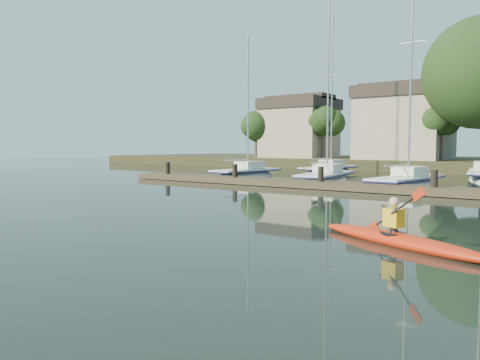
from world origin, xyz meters
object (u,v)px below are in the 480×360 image
Objects in this scene: sailboat_1 at (326,185)px; sailboat_2 at (406,190)px; kayak at (398,237)px; sailboat_5 at (329,175)px; dock at (373,187)px; sailboat_0 at (246,180)px.

sailboat_2 is (5.29, -0.31, 0.01)m from sailboat_1.
kayak is 17.09m from sailboat_2.
sailboat_1 reaches higher than kayak.
sailboat_5 is at bearing 140.51° from sailboat_2.
sailboat_5 reaches higher than kayak.
dock is 2.39× the size of sailboat_2.
sailboat_0 reaches higher than dock.
sailboat_0 is 12.27m from sailboat_2.
sailboat_5 is at bearing 124.00° from dock.
dock is 12.78m from sailboat_0.
sailboat_1 is 0.94× the size of sailboat_5.
sailboat_1 is 5.30m from sailboat_2.
kayak reaches higher than dock.
sailboat_0 is at bearing -179.64° from sailboat_2.
sailboat_5 is at bearing 141.72° from kayak.
sailboat_0 is at bearing 157.17° from kayak.
sailboat_1 reaches higher than dock.
kayak is at bearing -67.26° from sailboat_1.
sailboat_0 is 0.86× the size of sailboat_1.
sailboat_2 is 0.99× the size of sailboat_5.
sailboat_2 is at bearing -42.32° from sailboat_5.
sailboat_1 is 0.95× the size of sailboat_2.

